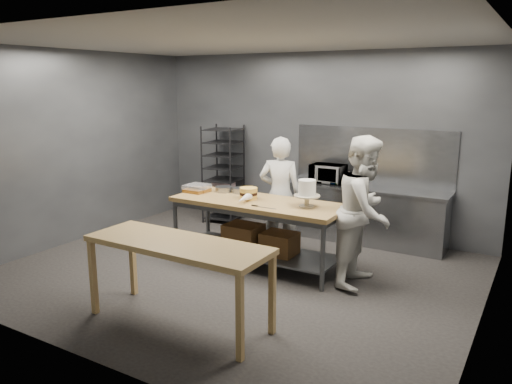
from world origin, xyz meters
TOP-DOWN VIEW (x-y plane):
  - ground at (0.00, 0.00)m, footprint 6.00×6.00m
  - back_wall at (0.00, 2.50)m, footprint 6.00×0.04m
  - work_table at (0.10, 0.41)m, footprint 2.40×0.90m
  - near_counter at (0.27, -1.50)m, footprint 2.00×0.70m
  - back_counter at (1.00, 2.18)m, footprint 2.60×0.60m
  - splashback_panel at (1.00, 2.48)m, footprint 2.60×0.02m
  - speed_rack at (-1.63, 2.10)m, footprint 0.69×0.74m
  - chef_behind at (0.06, 1.12)m, footprint 0.73×0.58m
  - chef_right at (1.56, 0.53)m, footprint 0.72×0.92m
  - microwave at (0.37, 2.18)m, footprint 0.54×0.37m
  - frosted_cake_stand at (0.81, 0.44)m, footprint 0.34×0.34m
  - layer_cake at (-0.07, 0.44)m, footprint 0.24×0.24m
  - cake_pans at (-0.51, 0.69)m, footprint 0.51×0.31m
  - piping_bag at (-0.00, 0.22)m, footprint 0.17×0.39m
  - offset_spatula at (0.30, 0.13)m, footprint 0.36×0.02m
  - pastry_clamshells at (-0.96, 0.44)m, footprint 0.32×0.32m

SIDE VIEW (x-z plane):
  - ground at x=0.00m, z-range 0.00..0.00m
  - back_counter at x=1.00m, z-range 0.00..0.90m
  - work_table at x=0.10m, z-range 0.11..1.03m
  - near_counter at x=0.27m, z-range 0.36..1.26m
  - speed_rack at x=-1.63m, z-range -0.02..1.73m
  - chef_behind at x=0.06m, z-range 0.00..1.73m
  - offset_spatula at x=0.30m, z-range 0.92..0.93m
  - chef_right at x=1.56m, z-range 0.00..1.88m
  - cake_pans at x=-0.51m, z-range 0.92..0.99m
  - pastry_clamshells at x=-0.96m, z-range 0.92..1.03m
  - piping_bag at x=0.00m, z-range 0.92..1.04m
  - layer_cake at x=-0.07m, z-range 0.92..1.08m
  - microwave at x=0.37m, z-range 0.90..1.20m
  - frosted_cake_stand at x=0.81m, z-range 0.96..1.32m
  - splashback_panel at x=1.00m, z-range 0.90..1.80m
  - back_wall at x=0.00m, z-range 0.00..3.00m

